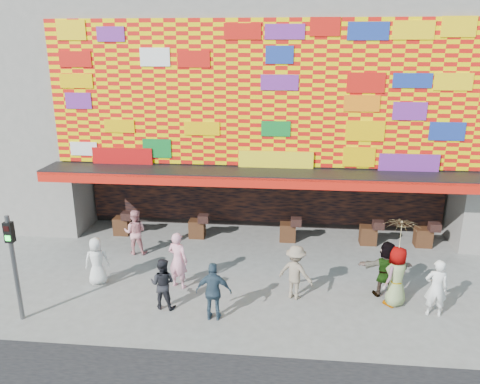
{
  "coord_description": "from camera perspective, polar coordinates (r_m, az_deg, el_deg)",
  "views": [
    {
      "loc": [
        0.85,
        -12.02,
        7.15
      ],
      "look_at": [
        -0.56,
        2.0,
        2.72
      ],
      "focal_mm": 35.0,
      "sensor_mm": 36.0,
      "label": 1
    }
  ],
  "objects": [
    {
      "name": "parasol",
      "position": [
        13.67,
        19.04,
        -5.03
      ],
      "size": [
        1.09,
        1.11,
        1.84
      ],
      "color": "#D5C486",
      "rests_on": "ground"
    },
    {
      "name": "ped_b",
      "position": [
        14.51,
        -7.57,
        -8.24
      ],
      "size": [
        0.76,
        0.62,
        1.79
      ],
      "primitive_type": "imported",
      "rotation": [
        0.0,
        0.0,
        2.8
      ],
      "color": "pink",
      "rests_on": "ground"
    },
    {
      "name": "ped_a",
      "position": [
        15.3,
        -17.04,
        -8.04
      ],
      "size": [
        0.86,
        0.69,
        1.52
      ],
      "primitive_type": "imported",
      "rotation": [
        0.0,
        0.0,
        3.45
      ],
      "color": "silver",
      "rests_on": "ground"
    },
    {
      "name": "ped_i",
      "position": [
        17.05,
        -12.66,
        -4.78
      ],
      "size": [
        0.84,
        0.67,
        1.64
      ],
      "primitive_type": "imported",
      "rotation": [
        0.0,
        0.0,
        3.21
      ],
      "color": "pink",
      "rests_on": "ground"
    },
    {
      "name": "ground",
      "position": [
        14.02,
        1.52,
        -13.22
      ],
      "size": [
        90.0,
        90.0,
        0.0
      ],
      "primitive_type": "plane",
      "color": "slate",
      "rests_on": "ground"
    },
    {
      "name": "ped_d",
      "position": [
        13.92,
        6.79,
        -9.7
      ],
      "size": [
        1.23,
        1.03,
        1.65
      ],
      "primitive_type": "imported",
      "rotation": [
        0.0,
        0.0,
        2.68
      ],
      "color": "gray",
      "rests_on": "ground"
    },
    {
      "name": "ped_f",
      "position": [
        14.6,
        17.4,
        -8.95
      ],
      "size": [
        1.61,
        0.58,
        1.71
      ],
      "primitive_type": "imported",
      "rotation": [
        0.0,
        0.0,
        3.19
      ],
      "color": "gray",
      "rests_on": "ground"
    },
    {
      "name": "shop_building",
      "position": [
        20.31,
        3.4,
        12.02
      ],
      "size": [
        15.2,
        9.4,
        10.0
      ],
      "color": "gray",
      "rests_on": "ground"
    },
    {
      "name": "signal_left",
      "position": [
        13.72,
        -25.94,
        -7.09
      ],
      "size": [
        0.22,
        0.2,
        3.0
      ],
      "color": "#59595B",
      "rests_on": "ground"
    },
    {
      "name": "ped_c",
      "position": [
        13.57,
        -9.41,
        -10.96
      ],
      "size": [
        0.79,
        0.65,
        1.5
      ],
      "primitive_type": "imported",
      "rotation": [
        0.0,
        0.0,
        3.02
      ],
      "color": "black",
      "rests_on": "ground"
    },
    {
      "name": "ped_e",
      "position": [
        12.85,
        -3.23,
        -12.02
      ],
      "size": [
        0.98,
        0.42,
        1.67
      ],
      "primitive_type": "imported",
      "rotation": [
        0.0,
        0.0,
        3.15
      ],
      "color": "#33485A",
      "rests_on": "ground"
    },
    {
      "name": "ped_g",
      "position": [
        14.18,
        18.53,
        -9.74
      ],
      "size": [
        1.02,
        1.01,
        1.78
      ],
      "primitive_type": "imported",
      "rotation": [
        0.0,
        0.0,
        3.89
      ],
      "color": "gray",
      "rests_on": "ground"
    },
    {
      "name": "ped_h",
      "position": [
        14.06,
        22.79,
        -10.73
      ],
      "size": [
        0.64,
        0.44,
        1.67
      ],
      "primitive_type": "imported",
      "rotation": [
        0.0,
        0.0,
        3.07
      ],
      "color": "white",
      "rests_on": "ground"
    }
  ]
}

